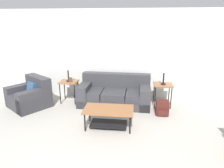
# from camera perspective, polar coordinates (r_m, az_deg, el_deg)

# --- Properties ---
(wall_back) EXTENTS (8.97, 0.06, 2.60)m
(wall_back) POSITION_cam_1_polar(r_m,az_deg,el_deg) (5.94, 1.50, 8.25)
(wall_back) COLOR silver
(wall_back) RESTS_ON ground_plane
(couch) EXTENTS (1.98, 1.00, 0.82)m
(couch) POSITION_cam_1_polar(r_m,az_deg,el_deg) (5.64, 0.78, -2.84)
(couch) COLOR #38383D
(couch) RESTS_ON ground_plane
(armchair) EXTENTS (1.32, 1.30, 0.80)m
(armchair) POSITION_cam_1_polar(r_m,az_deg,el_deg) (5.92, -22.35, -3.23)
(armchair) COLOR #38383D
(armchair) RESTS_ON ground_plane
(coffee_table) EXTENTS (1.07, 0.59, 0.44)m
(coffee_table) POSITION_cam_1_polar(r_m,az_deg,el_deg) (4.39, -0.98, -8.45)
(coffee_table) COLOR #935B33
(coffee_table) RESTS_ON ground_plane
(side_table_left) EXTENTS (0.50, 0.45, 0.63)m
(side_table_left) POSITION_cam_1_polar(r_m,az_deg,el_deg) (5.81, -12.23, 0.08)
(side_table_left) COLOR #935B33
(side_table_left) RESTS_ON ground_plane
(side_table_right) EXTENTS (0.50, 0.45, 0.63)m
(side_table_right) POSITION_cam_1_polar(r_m,az_deg,el_deg) (5.57, 14.33, -0.82)
(side_table_right) COLOR #935B33
(side_table_right) RESTS_ON ground_plane
(table_lamp_left) EXTENTS (0.32, 0.32, 0.57)m
(table_lamp_left) POSITION_cam_1_polar(r_m,az_deg,el_deg) (5.69, -12.56, 5.17)
(table_lamp_left) COLOR black
(table_lamp_left) RESTS_ON side_table_left
(table_lamp_right) EXTENTS (0.32, 0.32, 0.57)m
(table_lamp_right) POSITION_cam_1_polar(r_m,az_deg,el_deg) (5.44, 14.74, 4.48)
(table_lamp_right) COLOR black
(table_lamp_right) RESTS_ON side_table_right
(backpack) EXTENTS (0.31, 0.30, 0.37)m
(backpack) POSITION_cam_1_polar(r_m,az_deg,el_deg) (5.15, 14.14, -6.70)
(backpack) COLOR #4C1E19
(backpack) RESTS_ON ground_plane
(picture_frame) EXTENTS (0.10, 0.04, 0.13)m
(picture_frame) POSITION_cam_1_polar(r_m,az_deg,el_deg) (5.69, -11.80, 1.22)
(picture_frame) COLOR #4C3828
(picture_frame) RESTS_ON side_table_left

